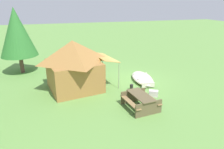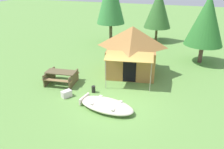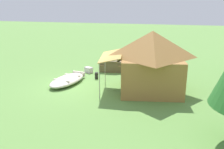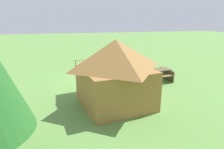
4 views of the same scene
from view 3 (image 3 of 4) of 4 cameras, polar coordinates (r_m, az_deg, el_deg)
ground_plane at (r=13.18m, az=-7.73°, el=-2.66°), size 80.00×80.00×0.00m
beached_rowboat at (r=13.63m, az=-10.39°, el=-1.24°), size 2.88×1.64×0.39m
canvas_cabin_tent at (r=12.08m, az=9.19°, el=3.22°), size 3.61×4.48×3.01m
picnic_table at (r=16.11m, az=0.10°, el=2.76°), size 1.88×1.64×0.75m
cooler_box at (r=15.57m, az=-5.49°, el=1.09°), size 0.53×0.60×0.35m
fuel_can at (r=14.25m, az=-3.65°, el=-0.27°), size 0.24×0.24×0.37m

